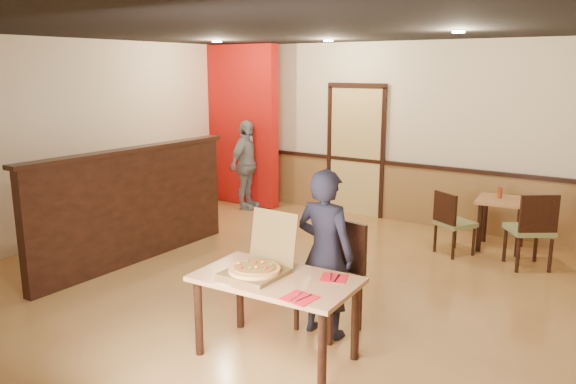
% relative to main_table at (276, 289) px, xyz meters
% --- Properties ---
extents(floor, '(7.00, 7.00, 0.00)m').
position_rel_main_table_xyz_m(floor, '(-0.87, 1.19, -0.61)').
color(floor, tan).
rests_on(floor, ground).
extents(ceiling, '(7.00, 7.00, 0.00)m').
position_rel_main_table_xyz_m(ceiling, '(-0.87, 1.19, 2.19)').
color(ceiling, black).
rests_on(ceiling, wall_back).
extents(wall_back, '(7.00, 0.00, 7.00)m').
position_rel_main_table_xyz_m(wall_back, '(-0.87, 4.69, 0.79)').
color(wall_back, beige).
rests_on(wall_back, floor).
extents(wall_left, '(0.00, 7.00, 7.00)m').
position_rel_main_table_xyz_m(wall_left, '(-4.37, 1.19, 0.79)').
color(wall_left, beige).
rests_on(wall_left, floor).
extents(wainscot_back, '(7.00, 0.04, 0.90)m').
position_rel_main_table_xyz_m(wainscot_back, '(-0.87, 4.66, -0.16)').
color(wainscot_back, olive).
rests_on(wainscot_back, floor).
extents(chair_rail_back, '(7.00, 0.06, 0.06)m').
position_rel_main_table_xyz_m(chair_rail_back, '(-0.87, 4.64, 0.31)').
color(chair_rail_back, black).
rests_on(chair_rail_back, wall_back).
extents(back_door, '(0.90, 0.06, 2.10)m').
position_rel_main_table_xyz_m(back_door, '(-1.67, 4.65, 0.44)').
color(back_door, '#DEBF71').
rests_on(back_door, wall_back).
extents(booth_partition, '(0.20, 3.10, 1.44)m').
position_rel_main_table_xyz_m(booth_partition, '(-2.87, 0.99, 0.13)').
color(booth_partition, black).
rests_on(booth_partition, floor).
extents(red_accent_panel, '(1.60, 0.20, 2.78)m').
position_rel_main_table_xyz_m(red_accent_panel, '(-3.77, 4.19, 0.79)').
color(red_accent_panel, '#B2100C').
rests_on(red_accent_panel, floor).
extents(spot_a, '(0.14, 0.14, 0.02)m').
position_rel_main_table_xyz_m(spot_a, '(-3.17, 2.99, 2.17)').
color(spot_a, '#F6E6AC').
rests_on(spot_a, ceiling).
extents(spot_b, '(0.14, 0.14, 0.02)m').
position_rel_main_table_xyz_m(spot_b, '(-1.67, 3.69, 2.17)').
color(spot_b, '#F6E6AC').
rests_on(spot_b, ceiling).
extents(spot_c, '(0.14, 0.14, 0.02)m').
position_rel_main_table_xyz_m(spot_c, '(0.53, 2.69, 2.17)').
color(spot_c, '#F6E6AC').
rests_on(spot_c, ceiling).
extents(main_table, '(1.38, 0.84, 0.71)m').
position_rel_main_table_xyz_m(main_table, '(0.00, 0.00, 0.00)').
color(main_table, tan).
rests_on(main_table, floor).
extents(diner_chair, '(0.59, 0.59, 1.02)m').
position_rel_main_table_xyz_m(diner_chair, '(0.13, 0.75, -0.05)').
color(diner_chair, olive).
rests_on(diner_chair, floor).
extents(side_chair_left, '(0.57, 0.57, 0.84)m').
position_rel_main_table_xyz_m(side_chair_left, '(0.36, 3.46, -0.15)').
color(side_chair_left, olive).
rests_on(side_chair_left, floor).
extents(side_chair_right, '(0.66, 0.66, 0.96)m').
position_rel_main_table_xyz_m(side_chair_right, '(1.33, 3.46, -0.08)').
color(side_chair_right, olive).
rests_on(side_chair_right, floor).
extents(side_table, '(0.72, 0.72, 0.69)m').
position_rel_main_table_xyz_m(side_table, '(0.84, 4.07, -0.09)').
color(side_table, tan).
rests_on(side_table, floor).
extents(diner, '(0.57, 0.37, 1.55)m').
position_rel_main_table_xyz_m(diner, '(0.12, 0.60, 0.17)').
color(diner, black).
rests_on(diner, floor).
extents(passerby, '(0.49, 0.94, 1.53)m').
position_rel_main_table_xyz_m(passerby, '(-3.40, 3.94, 0.16)').
color(passerby, gray).
rests_on(passerby, floor).
extents(pizza_box, '(0.46, 0.55, 0.49)m').
position_rel_main_table_xyz_m(pizza_box, '(-0.18, -0.01, 0.17)').
color(pizza_box, brown).
rests_on(pizza_box, main_table).
extents(pizza, '(0.45, 0.45, 0.03)m').
position_rel_main_table_xyz_m(pizza, '(-0.18, -0.06, 0.16)').
color(pizza, '#F7AB5A').
rests_on(pizza, pizza_box).
extents(napkin_near, '(0.24, 0.24, 0.01)m').
position_rel_main_table_xyz_m(napkin_near, '(0.40, -0.26, 0.11)').
color(napkin_near, red).
rests_on(napkin_near, main_table).
extents(napkin_far, '(0.27, 0.27, 0.01)m').
position_rel_main_table_xyz_m(napkin_far, '(0.41, 0.24, 0.11)').
color(napkin_far, red).
rests_on(napkin_far, main_table).
extents(condiment, '(0.06, 0.06, 0.15)m').
position_rel_main_table_xyz_m(condiment, '(0.78, 4.10, 0.16)').
color(condiment, maroon).
rests_on(condiment, side_table).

